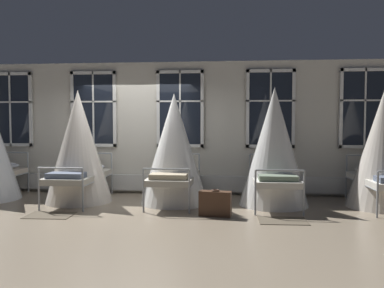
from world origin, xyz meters
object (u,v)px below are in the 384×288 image
at_px(cot_sixth, 383,150).
at_px(suitcase_dark, 215,203).
at_px(cot_third, 79,148).
at_px(cot_fifth, 274,148).
at_px(cot_fourth, 174,150).

relative_size(cot_sixth, suitcase_dark, 3.93).
xyz_separation_m(cot_sixth, suitcase_dark, (-3.19, -1.06, -0.89)).
relative_size(cot_third, cot_fifth, 0.99).
distance_m(cot_third, cot_sixth, 6.05).
bearing_deg(cot_fifth, cot_third, 89.96).
height_order(cot_third, suitcase_dark, cot_third).
xyz_separation_m(cot_third, cot_sixth, (6.05, 0.03, -0.00)).
bearing_deg(cot_fourth, cot_fifth, -89.02).
distance_m(cot_third, cot_fifth, 3.98).
xyz_separation_m(cot_third, cot_fifth, (3.98, 0.03, 0.02)).
bearing_deg(cot_third, cot_fourth, -89.21).
height_order(cot_fourth, cot_sixth, cot_sixth).
relative_size(cot_third, cot_sixth, 1.00).
height_order(cot_third, cot_fifth, cot_fifth).
bearing_deg(suitcase_dark, cot_sixth, 26.62).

